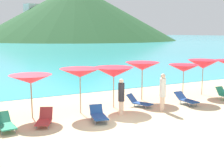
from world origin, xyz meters
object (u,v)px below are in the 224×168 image
object	(u,v)px
umbrella_4	(80,73)
lounge_chair_0	(44,119)
beachgoer_0	(121,96)
cruise_ship	(66,25)
umbrella_3	(31,79)
lounge_chair_4	(186,99)
lounge_chair_6	(139,102)
umbrella_8	(203,64)
umbrella_5	(114,72)
beachgoer_1	(163,91)
lounge_chair_7	(98,115)
cooler_box	(224,93)
umbrella_7	(184,68)
umbrella_6	(142,66)
lounge_chair_3	(5,123)

from	to	relation	value
umbrella_4	lounge_chair_0	world-z (taller)	umbrella_4
beachgoer_0	cruise_ship	distance (m)	154.13
umbrella_3	lounge_chair_0	world-z (taller)	umbrella_3
lounge_chair_0	lounge_chair_4	xyz separation A→B (m)	(7.97, 0.03, 0.03)
lounge_chair_6	beachgoer_0	world-z (taller)	beachgoer_0
umbrella_8	lounge_chair_6	bearing A→B (deg)	-171.94
umbrella_5	beachgoer_1	bearing A→B (deg)	-43.47
lounge_chair_6	cruise_ship	size ratio (longest dim) A/B	0.02
lounge_chair_0	lounge_chair_7	bearing A→B (deg)	11.51
lounge_chair_0	beachgoer_1	xyz separation A→B (m)	(5.95, -0.47, 0.77)
umbrella_5	lounge_chair_4	distance (m)	4.39
lounge_chair_7	cooler_box	bearing A→B (deg)	19.88
lounge_chair_6	lounge_chair_7	size ratio (longest dim) A/B	1.07
lounge_chair_7	umbrella_5	bearing A→B (deg)	58.36
umbrella_7	umbrella_8	size ratio (longest dim) A/B	0.94
beachgoer_0	umbrella_6	bearing A→B (deg)	163.90
lounge_chair_6	umbrella_7	bearing A→B (deg)	-22.99
umbrella_5	lounge_chair_0	world-z (taller)	umbrella_5
umbrella_8	umbrella_6	bearing A→B (deg)	173.94
lounge_chair_4	lounge_chair_3	bearing A→B (deg)	-179.97
umbrella_7	umbrella_8	distance (m)	2.21
umbrella_4	beachgoer_1	bearing A→B (deg)	-21.42
umbrella_6	lounge_chair_7	world-z (taller)	umbrella_6
lounge_chair_0	lounge_chair_3	size ratio (longest dim) A/B	0.95
umbrella_3	beachgoer_0	world-z (taller)	umbrella_3
umbrella_4	cooler_box	distance (m)	9.89
umbrella_7	umbrella_8	bearing A→B (deg)	15.79
cruise_ship	lounge_chair_4	bearing A→B (deg)	-120.78
umbrella_5	cruise_ship	world-z (taller)	cruise_ship
cruise_ship	umbrella_3	bearing A→B (deg)	-123.84
lounge_chair_6	beachgoer_1	xyz separation A→B (m)	(0.56, -1.30, 0.78)
umbrella_5	umbrella_3	bearing A→B (deg)	178.58
lounge_chair_3	cooler_box	xyz separation A→B (m)	(13.39, 0.67, -0.12)
umbrella_6	lounge_chair_3	size ratio (longest dim) A/B	1.49
umbrella_8	lounge_chair_0	world-z (taller)	umbrella_8
umbrella_5	lounge_chair_7	bearing A→B (deg)	-133.61
lounge_chair_0	lounge_chair_3	distance (m)	1.60
umbrella_6	lounge_chair_3	bearing A→B (deg)	-166.24
umbrella_5	beachgoer_0	xyz separation A→B (m)	(-0.34, -1.43, -0.95)
lounge_chair_7	umbrella_7	bearing A→B (deg)	25.85
umbrella_8	cooler_box	size ratio (longest dim) A/B	4.48
lounge_chair_3	lounge_chair_7	size ratio (longest dim) A/B	1.06
umbrella_4	beachgoer_0	distance (m)	2.29
umbrella_5	beachgoer_0	distance (m)	1.75
umbrella_3	umbrella_6	bearing A→B (deg)	5.52
umbrella_7	lounge_chair_0	distance (m)	8.76
umbrella_7	lounge_chair_6	distance (m)	3.57
umbrella_6	cruise_ship	xyz separation A→B (m)	(45.04, 144.23, 6.04)
lounge_chair_3	lounge_chair_6	distance (m)	7.02
lounge_chair_7	cooler_box	distance (m)	9.58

